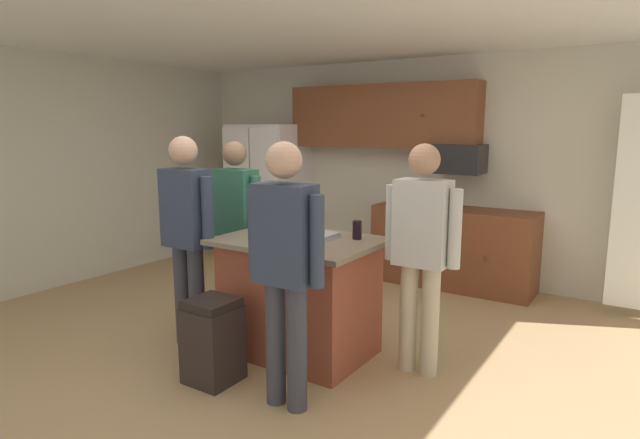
# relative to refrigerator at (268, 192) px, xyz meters

# --- Properties ---
(floor) EXTENTS (7.04, 7.04, 0.00)m
(floor) POSITION_rel_refrigerator_xyz_m (2.00, -2.38, -0.92)
(floor) COLOR tan
(floor) RESTS_ON ground
(ceiling) EXTENTS (7.04, 7.04, 0.00)m
(ceiling) POSITION_rel_refrigerator_xyz_m (2.00, -2.38, 1.68)
(ceiling) COLOR white
(back_wall) EXTENTS (6.40, 0.10, 2.60)m
(back_wall) POSITION_rel_refrigerator_xyz_m (2.00, 0.42, 0.38)
(back_wall) COLOR beige
(back_wall) RESTS_ON ground
(side_wall_left) EXTENTS (0.10, 5.60, 2.60)m
(side_wall_left) POSITION_rel_refrigerator_xyz_m (-1.20, -2.38, 0.38)
(side_wall_left) COLOR beige
(side_wall_left) RESTS_ON ground
(cabinet_run_upper) EXTENTS (2.40, 0.38, 0.75)m
(cabinet_run_upper) POSITION_rel_refrigerator_xyz_m (1.60, 0.22, 1.01)
(cabinet_run_upper) COLOR brown
(cabinet_run_lower) EXTENTS (1.80, 0.63, 0.90)m
(cabinet_run_lower) POSITION_rel_refrigerator_xyz_m (2.60, 0.10, -0.47)
(cabinet_run_lower) COLOR brown
(cabinet_run_lower) RESTS_ON ground
(refrigerator) EXTENTS (0.95, 0.76, 1.83)m
(refrigerator) POSITION_rel_refrigerator_xyz_m (0.00, 0.00, 0.00)
(refrigerator) COLOR white
(refrigerator) RESTS_ON ground
(microwave_over_range) EXTENTS (0.56, 0.40, 0.32)m
(microwave_over_range) POSITION_rel_refrigerator_xyz_m (2.60, 0.12, 0.53)
(microwave_over_range) COLOR black
(kitchen_island) EXTENTS (1.23, 0.91, 0.94)m
(kitchen_island) POSITION_rel_refrigerator_xyz_m (2.19, -2.35, -0.44)
(kitchen_island) COLOR brown
(kitchen_island) RESTS_ON ground
(person_host_foreground) EXTENTS (0.57, 0.22, 1.69)m
(person_host_foreground) POSITION_rel_refrigerator_xyz_m (3.13, -2.15, 0.06)
(person_host_foreground) COLOR tan
(person_host_foreground) RESTS_ON ground
(person_guest_by_door) EXTENTS (0.57, 0.22, 1.68)m
(person_guest_by_door) POSITION_rel_refrigerator_xyz_m (1.29, -2.07, 0.05)
(person_guest_by_door) COLOR #4C5166
(person_guest_by_door) RESTS_ON ground
(person_guest_left) EXTENTS (0.57, 0.23, 1.72)m
(person_guest_left) POSITION_rel_refrigerator_xyz_m (2.60, -3.08, 0.08)
(person_guest_left) COLOR #383842
(person_guest_left) RESTS_ON ground
(person_guest_right) EXTENTS (0.57, 0.23, 1.73)m
(person_guest_right) POSITION_rel_refrigerator_xyz_m (1.33, -2.71, 0.09)
(person_guest_right) COLOR #383842
(person_guest_right) RESTS_ON ground
(glass_pilsner) EXTENTS (0.07, 0.07, 0.15)m
(glass_pilsner) POSITION_rel_refrigerator_xyz_m (2.28, -2.54, 0.10)
(glass_pilsner) COLOR black
(glass_pilsner) RESTS_ON kitchen_island
(mug_ceramic_white) EXTENTS (0.12, 0.08, 0.11)m
(mug_ceramic_white) POSITION_rel_refrigerator_xyz_m (2.39, -2.61, 0.08)
(mug_ceramic_white) COLOR #4C6B99
(mug_ceramic_white) RESTS_ON kitchen_island
(tumbler_amber) EXTENTS (0.07, 0.07, 0.14)m
(tumbler_amber) POSITION_rel_refrigerator_xyz_m (2.58, -2.12, 0.10)
(tumbler_amber) COLOR black
(tumbler_amber) RESTS_ON kitchen_island
(glass_stout_tall) EXTENTS (0.07, 0.07, 0.14)m
(glass_stout_tall) POSITION_rel_refrigerator_xyz_m (2.16, -2.50, 0.10)
(glass_stout_tall) COLOR black
(glass_stout_tall) RESTS_ON kitchen_island
(mug_blue_stoneware) EXTENTS (0.12, 0.08, 0.09)m
(mug_blue_stoneware) POSITION_rel_refrigerator_xyz_m (1.82, -2.12, 0.07)
(mug_blue_stoneware) COLOR #4C6B99
(mug_blue_stoneware) RESTS_ON kitchen_island
(glass_short_whisky) EXTENTS (0.07, 0.07, 0.16)m
(glass_short_whisky) POSITION_rel_refrigerator_xyz_m (2.39, -2.50, 0.11)
(glass_short_whisky) COLOR black
(glass_short_whisky) RESTS_ON kitchen_island
(serving_tray) EXTENTS (0.44, 0.30, 0.04)m
(serving_tray) POSITION_rel_refrigerator_xyz_m (2.22, -2.28, 0.05)
(serving_tray) COLOR #B7B7BC
(serving_tray) RESTS_ON kitchen_island
(trash_bin) EXTENTS (0.34, 0.34, 0.61)m
(trash_bin) POSITION_rel_refrigerator_xyz_m (1.95, -3.08, -0.61)
(trash_bin) COLOR black
(trash_bin) RESTS_ON ground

